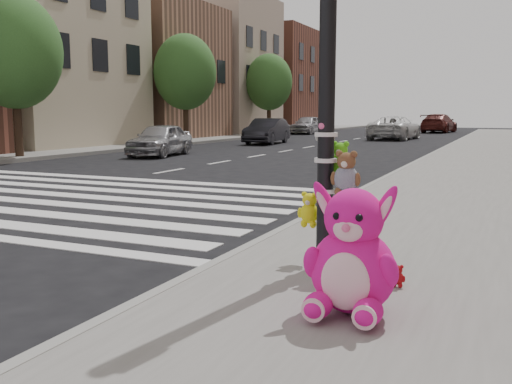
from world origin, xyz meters
The scene contains 18 objects.
sidewalk_far centered at (-13.50, 20.00, 0.07)m, with size 6.00×80.00×0.14m, color slate.
curb_edge centered at (1.55, 10.00, 0.07)m, with size 0.12×80.00×0.15m, color gray.
crosswalk centered at (-4.50, 5.20, 0.01)m, with size 11.00×6.00×0.01m, color silver, non-canonical shape.
bld_far_b centered at (-15.50, 17.00, 5.50)m, with size 6.00×8.00×11.00m, color #C3B196.
bld_far_c centered at (-15.50, 26.00, 4.00)m, with size 6.00×8.00×8.00m, color #A27056.
bld_far_d centered at (-15.50, 35.00, 5.00)m, with size 6.00×8.00×10.00m, color tan.
bld_far_e centered at (-15.50, 46.00, 4.50)m, with size 6.00×10.00×9.00m, color brown.
signal_pole centered at (2.62, 1.81, 1.78)m, with size 0.70×0.49×4.00m.
tree_far_a centered at (-11.20, 11.00, 3.65)m, with size 3.20×3.20×5.44m.
tree_far_b centered at (-11.20, 22.00, 3.65)m, with size 3.20×3.20×5.44m.
tree_far_c centered at (-11.20, 33.00, 3.65)m, with size 3.20×3.20×5.44m.
pink_bunny centered at (3.20, 0.57, 0.55)m, with size 0.72×0.74×1.02m.
red_teddy centered at (3.40, 1.38, 0.24)m, with size 0.14×0.10×0.20m, color #AD1115, non-canonical shape.
car_silver_far centered at (-7.87, 14.62, 0.61)m, with size 1.45×3.61×1.23m, color #A9A9AD.
car_dark_far centered at (-7.39, 23.73, 0.66)m, with size 1.39×3.98×1.31m, color black.
car_white_near centered at (-2.24, 31.14, 0.69)m, with size 2.29×4.97×1.38m, color silver.
car_maroon_near centered at (-1.20, 44.11, 0.73)m, with size 2.06×5.06×1.47m, color #531B17.
car_silver_deep centered at (-9.80, 37.05, 0.69)m, with size 1.62×4.02×1.37m, color #ACACB1.
Camera 1 is at (4.25, -3.51, 1.66)m, focal length 40.00 mm.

